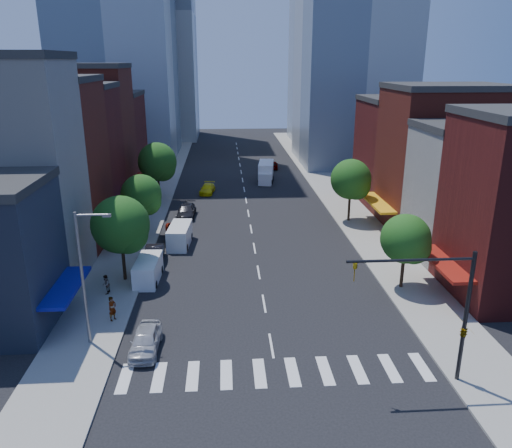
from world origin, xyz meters
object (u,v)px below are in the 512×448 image
at_px(parked_car_rear, 186,211).
at_px(pedestrian_far, 106,285).
at_px(cargo_van_near, 148,271).
at_px(traffic_car_oncoming, 267,176).
at_px(box_truck, 266,173).
at_px(traffic_car_far, 273,165).
at_px(pedestrian_near, 112,309).
at_px(taxi, 207,189).
at_px(parked_car_third, 177,232).
at_px(parked_car_front, 146,340).
at_px(cargo_van_far, 180,236).
at_px(parked_car_second, 154,255).

height_order(parked_car_rear, pedestrian_far, pedestrian_far).
bearing_deg(pedestrian_far, cargo_van_near, 135.32).
relative_size(traffic_car_oncoming, box_truck, 0.53).
distance_m(traffic_car_far, pedestrian_near, 54.82).
bearing_deg(taxi, box_truck, 45.30).
bearing_deg(traffic_car_far, parked_car_third, 74.47).
xyz_separation_m(parked_car_rear, traffic_car_oncoming, (11.24, 18.48, -0.09)).
bearing_deg(taxi, pedestrian_far, -95.30).
bearing_deg(box_truck, taxi, -134.86).
distance_m(traffic_car_oncoming, traffic_car_far, 8.91).
relative_size(parked_car_rear, taxi, 1.15).
height_order(parked_car_third, traffic_car_far, parked_car_third).
height_order(parked_car_front, parked_car_rear, parked_car_front).
distance_m(parked_car_front, pedestrian_far, 9.36).
bearing_deg(taxi, parked_car_third, -90.81).
distance_m(parked_car_front, cargo_van_near, 10.89).
height_order(cargo_van_far, traffic_car_far, cargo_van_far).
xyz_separation_m(parked_car_second, pedestrian_far, (-2.97, -6.55, 0.18)).
xyz_separation_m(cargo_van_near, box_truck, (13.09, 36.24, 0.39)).
relative_size(parked_car_front, traffic_car_oncoming, 1.12).
relative_size(parked_car_front, parked_car_third, 0.86).
relative_size(parked_car_front, cargo_van_far, 0.87).
relative_size(cargo_van_near, traffic_car_far, 1.18).
bearing_deg(traffic_car_oncoming, pedestrian_far, 59.54).
height_order(parked_car_front, cargo_van_far, cargo_van_far).
height_order(parked_car_third, pedestrian_far, pedestrian_far).
height_order(parked_car_rear, box_truck, box_truck).
bearing_deg(parked_car_rear, parked_car_front, -88.59).
distance_m(taxi, pedestrian_far, 32.64).
bearing_deg(parked_car_second, taxi, 78.43).
xyz_separation_m(parked_car_second, box_truck, (13.09, 32.19, 0.61)).
distance_m(parked_car_second, taxi, 25.64).
distance_m(parked_car_rear, pedestrian_near, 25.29).
bearing_deg(pedestrian_far, cargo_van_far, 161.00).
bearing_deg(pedestrian_far, parked_car_third, 166.44).
height_order(cargo_van_near, pedestrian_far, cargo_van_near).
height_order(parked_car_rear, taxi, parked_car_rear).
bearing_deg(traffic_car_oncoming, parked_car_second, 59.93).
distance_m(parked_car_second, traffic_car_far, 43.98).
bearing_deg(cargo_van_far, cargo_van_near, -98.88).
bearing_deg(parked_car_third, parked_car_rear, 80.26).
distance_m(parked_car_second, parked_car_rear, 14.26).
height_order(parked_car_third, pedestrian_near, pedestrian_near).
relative_size(parked_car_front, pedestrian_far, 2.80).
distance_m(traffic_car_far, pedestrian_far, 51.16).
distance_m(cargo_van_near, pedestrian_far, 3.88).
bearing_deg(parked_car_second, cargo_van_near, -92.18).
height_order(parked_car_rear, pedestrian_near, pedestrian_near).
relative_size(parked_car_rear, traffic_car_far, 1.28).
distance_m(parked_car_second, traffic_car_oncoming, 35.18).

